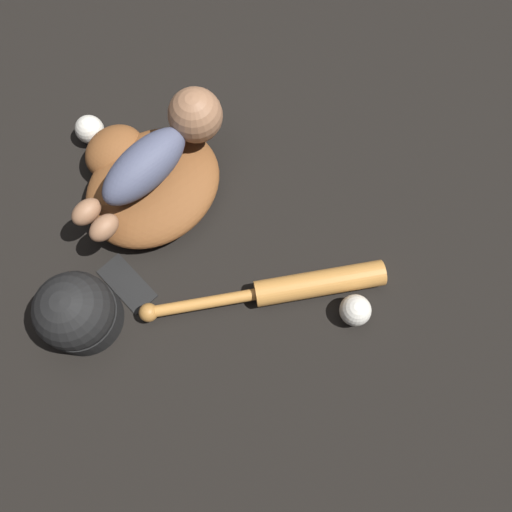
{
  "coord_description": "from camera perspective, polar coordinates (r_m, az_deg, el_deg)",
  "views": [
    {
      "loc": [
        -0.34,
        -0.54,
        1.08
      ],
      "look_at": [
        -0.06,
        -0.35,
        0.07
      ],
      "focal_mm": 35.0,
      "sensor_mm": 36.0,
      "label": 1
    }
  ],
  "objects": [
    {
      "name": "ground_plane",
      "position": [
        1.25,
        -11.93,
        9.53
      ],
      "size": [
        6.0,
        6.0,
        0.0
      ],
      "primitive_type": "plane",
      "color": "black"
    },
    {
      "name": "baseball_glove",
      "position": [
        1.19,
        -12.38,
        8.42
      ],
      "size": [
        0.37,
        0.37,
        0.09
      ],
      "color": "brown",
      "rests_on": "ground"
    },
    {
      "name": "baby_figure",
      "position": [
        1.11,
        -10.67,
        11.97
      ],
      "size": [
        0.41,
        0.15,
        0.12
      ],
      "color": "#4C516B",
      "rests_on": "baseball_glove"
    },
    {
      "name": "baseball_bat",
      "position": [
        1.09,
        4.35,
        -3.62
      ],
      "size": [
        0.4,
        0.41,
        0.06
      ],
      "color": "#C6843D",
      "rests_on": "ground"
    },
    {
      "name": "baseball",
      "position": [
        1.09,
        11.28,
        -6.1
      ],
      "size": [
        0.07,
        0.07,
        0.07
      ],
      "color": "silver",
      "rests_on": "ground"
    },
    {
      "name": "baseball_spare",
      "position": [
        1.31,
        -18.48,
        13.55
      ],
      "size": [
        0.07,
        0.07,
        0.07
      ],
      "color": "silver",
      "rests_on": "ground"
    },
    {
      "name": "baseball_cap",
      "position": [
        1.1,
        -19.75,
        -6.02
      ],
      "size": [
        0.24,
        0.18,
        0.16
      ],
      "color": "black",
      "rests_on": "ground"
    }
  ]
}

